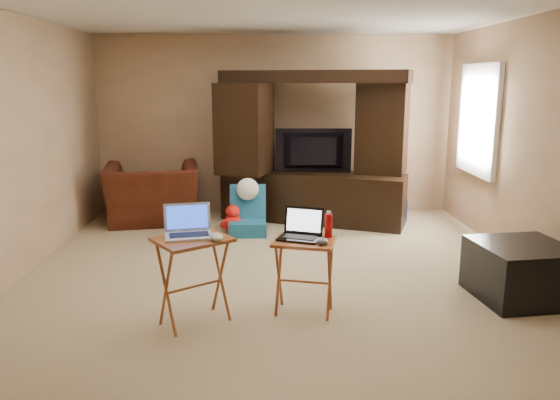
{
  "coord_description": "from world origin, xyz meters",
  "views": [
    {
      "loc": [
        -0.13,
        -5.07,
        1.87
      ],
      "look_at": [
        0.0,
        -0.2,
        0.8
      ],
      "focal_mm": 35.0,
      "sensor_mm": 36.0,
      "label": 1
    }
  ],
  "objects_px": {
    "mouse_right": "(322,241)",
    "tray_table_left": "(194,281)",
    "television": "(314,151)",
    "mouse_left": "(217,237)",
    "water_bottle": "(328,226)",
    "plush_toy": "(233,219)",
    "entertainment_center": "(313,148)",
    "ottoman": "(521,271)",
    "tray_table_right": "(304,277)",
    "child_rocker": "(248,210)",
    "laptop_left": "(189,222)",
    "push_toy": "(385,205)",
    "recliner": "(153,194)",
    "laptop_right": "(299,225)"
  },
  "relations": [
    {
      "from": "mouse_right",
      "to": "tray_table_left",
      "type": "bearing_deg",
      "value": -177.57
    },
    {
      "from": "television",
      "to": "mouse_right",
      "type": "height_order",
      "value": "television"
    },
    {
      "from": "mouse_left",
      "to": "water_bottle",
      "type": "height_order",
      "value": "water_bottle"
    },
    {
      "from": "television",
      "to": "plush_toy",
      "type": "distance_m",
      "value": 1.4
    },
    {
      "from": "entertainment_center",
      "to": "plush_toy",
      "type": "distance_m",
      "value": 1.44
    },
    {
      "from": "mouse_right",
      "to": "water_bottle",
      "type": "xyz_separation_m",
      "value": [
        0.07,
        0.2,
        0.07
      ]
    },
    {
      "from": "entertainment_center",
      "to": "ottoman",
      "type": "relative_size",
      "value": 3.23
    },
    {
      "from": "entertainment_center",
      "to": "tray_table_right",
      "type": "distance_m",
      "value": 3.09
    },
    {
      "from": "child_rocker",
      "to": "laptop_left",
      "type": "distance_m",
      "value": 2.59
    },
    {
      "from": "water_bottle",
      "to": "push_toy",
      "type": "bearing_deg",
      "value": 69.15
    },
    {
      "from": "push_toy",
      "to": "tray_table_right",
      "type": "height_order",
      "value": "tray_table_right"
    },
    {
      "from": "recliner",
      "to": "laptop_left",
      "type": "relative_size",
      "value": 3.3
    },
    {
      "from": "plush_toy",
      "to": "mouse_right",
      "type": "distance_m",
      "value": 2.73
    },
    {
      "from": "child_rocker",
      "to": "laptop_left",
      "type": "relative_size",
      "value": 1.66
    },
    {
      "from": "tray_table_left",
      "to": "tray_table_right",
      "type": "height_order",
      "value": "tray_table_left"
    },
    {
      "from": "television",
      "to": "laptop_right",
      "type": "distance_m",
      "value": 2.96
    },
    {
      "from": "plush_toy",
      "to": "child_rocker",
      "type": "bearing_deg",
      "value": -16.63
    },
    {
      "from": "mouse_left",
      "to": "water_bottle",
      "type": "bearing_deg",
      "value": 19.56
    },
    {
      "from": "ottoman",
      "to": "laptop_left",
      "type": "height_order",
      "value": "laptop_left"
    },
    {
      "from": "entertainment_center",
      "to": "television",
      "type": "relative_size",
      "value": 2.41
    },
    {
      "from": "child_rocker",
      "to": "push_toy",
      "type": "distance_m",
      "value": 1.97
    },
    {
      "from": "recliner",
      "to": "laptop_right",
      "type": "height_order",
      "value": "laptop_right"
    },
    {
      "from": "television",
      "to": "mouse_left",
      "type": "xyz_separation_m",
      "value": [
        -1.0,
        -3.19,
        -0.24
      ]
    },
    {
      "from": "tray_table_left",
      "to": "mouse_right",
      "type": "bearing_deg",
      "value": -33.21
    },
    {
      "from": "television",
      "to": "plush_toy",
      "type": "xyz_separation_m",
      "value": [
        -1.05,
        -0.52,
        -0.78
      ]
    },
    {
      "from": "laptop_right",
      "to": "push_toy",
      "type": "bearing_deg",
      "value": 85.44
    },
    {
      "from": "recliner",
      "to": "water_bottle",
      "type": "relative_size",
      "value": 6.23
    },
    {
      "from": "tray_table_right",
      "to": "mouse_left",
      "type": "height_order",
      "value": "mouse_left"
    },
    {
      "from": "tray_table_right",
      "to": "television",
      "type": "bearing_deg",
      "value": 97.92
    },
    {
      "from": "television",
      "to": "child_rocker",
      "type": "bearing_deg",
      "value": 36.35
    },
    {
      "from": "laptop_left",
      "to": "laptop_right",
      "type": "xyz_separation_m",
      "value": [
        0.86,
        0.15,
        -0.07
      ]
    },
    {
      "from": "laptop_right",
      "to": "tray_table_right",
      "type": "bearing_deg",
      "value": -6.75
    },
    {
      "from": "television",
      "to": "recliner",
      "type": "distance_m",
      "value": 2.22
    },
    {
      "from": "entertainment_center",
      "to": "mouse_left",
      "type": "relative_size",
      "value": 17.34
    },
    {
      "from": "plush_toy",
      "to": "laptop_left",
      "type": "xyz_separation_m",
      "value": [
        -0.17,
        -2.57,
        0.63
      ]
    },
    {
      "from": "plush_toy",
      "to": "push_toy",
      "type": "xyz_separation_m",
      "value": [
        2.05,
        0.59,
        0.03
      ]
    },
    {
      "from": "laptop_left",
      "to": "mouse_left",
      "type": "height_order",
      "value": "laptop_left"
    },
    {
      "from": "push_toy",
      "to": "recliner",
      "type": "bearing_deg",
      "value": -171.42
    },
    {
      "from": "mouse_left",
      "to": "mouse_right",
      "type": "xyz_separation_m",
      "value": [
        0.81,
        0.11,
        -0.07
      ]
    },
    {
      "from": "mouse_left",
      "to": "water_bottle",
      "type": "xyz_separation_m",
      "value": [
        0.88,
        0.31,
        -0.0
      ]
    },
    {
      "from": "mouse_left",
      "to": "child_rocker",
      "type": "bearing_deg",
      "value": 86.85
    },
    {
      "from": "plush_toy",
      "to": "laptop_left",
      "type": "bearing_deg",
      "value": -93.9
    },
    {
      "from": "mouse_left",
      "to": "water_bottle",
      "type": "relative_size",
      "value": 0.73
    },
    {
      "from": "tray_table_right",
      "to": "ottoman",
      "type": "bearing_deg",
      "value": 22.13
    },
    {
      "from": "plush_toy",
      "to": "ottoman",
      "type": "xyz_separation_m",
      "value": [
        2.64,
        -2.17,
        0.06
      ]
    },
    {
      "from": "television",
      "to": "plush_toy",
      "type": "height_order",
      "value": "television"
    },
    {
      "from": "tray_table_left",
      "to": "laptop_left",
      "type": "bearing_deg",
      "value": 99.37
    },
    {
      "from": "ottoman",
      "to": "tray_table_left",
      "type": "height_order",
      "value": "tray_table_left"
    },
    {
      "from": "child_rocker",
      "to": "push_toy",
      "type": "height_order",
      "value": "child_rocker"
    },
    {
      "from": "push_toy",
      "to": "laptop_right",
      "type": "distance_m",
      "value": 3.34
    }
  ]
}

